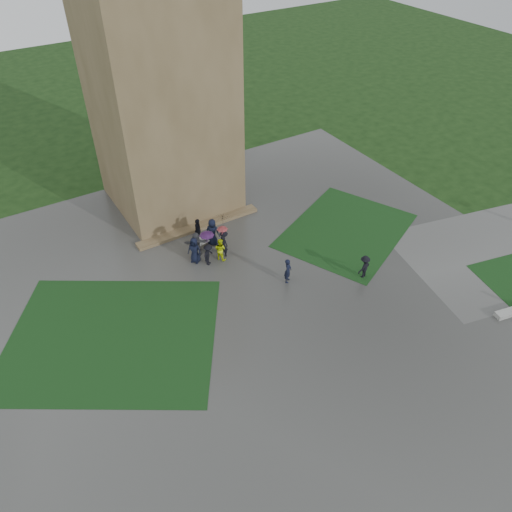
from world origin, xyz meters
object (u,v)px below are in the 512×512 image
tower (158,80)px  pedestrian_near (364,267)px  pedestrian_mid (288,271)px  bench (204,241)px

tower → pedestrian_near: bearing=-66.3°
tower → pedestrian_mid: (2.10, -12.20, -8.15)m
bench → pedestrian_near: bearing=-61.0°
bench → pedestrian_mid: (2.74, -5.79, 0.45)m
bench → pedestrian_near: 10.49m
tower → pedestrian_mid: 14.82m
tower → bench: bearing=-95.7°
bench → pedestrian_near: size_ratio=0.86×
tower → pedestrian_near: (6.28, -14.27, -8.20)m
pedestrian_mid → pedestrian_near: bearing=-70.2°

